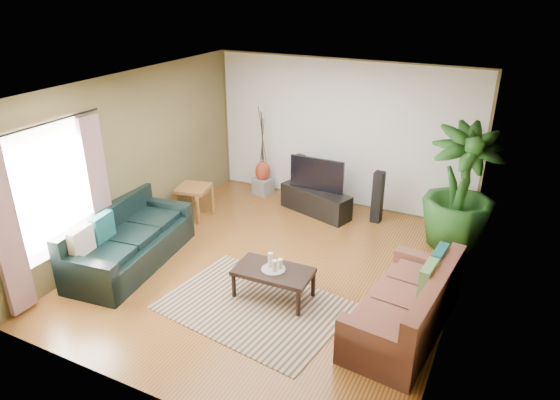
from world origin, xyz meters
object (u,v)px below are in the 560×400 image
Objects in this scene: speaker_right at (378,197)px; pedestal at (263,186)px; television at (317,174)px; sofa_left at (130,238)px; vase at (263,172)px; speaker_left at (299,179)px; side_table at (194,202)px; tv_stand at (316,201)px; sofa_right at (404,301)px; coffee_table at (273,283)px; potted_plant at (461,188)px.

pedestal is at bearing 178.15° from speaker_right.
television is 1.46m from pedestal.
sofa_left reaches higher than vase.
speaker_left is at bearing 176.60° from speaker_right.
sofa_left is at bearing -86.67° from side_table.
speaker_right is at bearing 22.76° from side_table.
television is 0.66m from speaker_left.
vase is (-1.29, 0.35, -0.28)m from television.
television is 2.25m from side_table.
sofa_left is 2.32× the size of speaker_left.
side_table reaches higher than tv_stand.
speaker_left is at bearing 147.01° from television.
sofa_right reaches higher than side_table.
sofa_left is at bearing -130.81° from speaker_right.
coffee_table is at bearing -79.36° from television.
sofa_right is 3.45m from tv_stand.
potted_plant is at bearing -3.31° from television.
sofa_right is at bearing -40.34° from pedestal.
sofa_left is 4.04m from sofa_right.
side_table is at bearing -117.55° from speaker_left.
coffee_table is 1.11× the size of speaker_right.
sofa_right is 3.01m from speaker_right.
tv_stand is at bearing -17.76° from speaker_left.
speaker_left reaches higher than tv_stand.
potted_plant is at bearing -179.02° from sofa_right.
side_table is at bearing -112.93° from vase.
side_table is at bearing -104.30° from sofa_right.
speaker_right is (1.10, 0.16, 0.24)m from tv_stand.
vase is (-3.52, 2.99, 0.05)m from sofa_right.
sofa_left is 3.28m from pedestal.
sofa_right is 2.57m from potted_plant.
potted_plant is at bearing -64.34° from sofa_left.
sofa_left reaches higher than side_table.
sofa_left is at bearing -122.05° from television.
pedestal is (-1.29, 0.37, -0.07)m from tv_stand.
vase is (-0.79, 0.02, 0.00)m from speaker_left.
side_table is (-4.36, -0.97, -0.70)m from potted_plant.
speaker_right reaches higher than tv_stand.
potted_plant is 3.81m from vase.
tv_stand is 1.48× the size of speaker_right.
sofa_right is 4.03m from speaker_left.
coffee_table is at bearing -33.50° from side_table.
potted_plant reaches higher than sofa_right.
coffee_table is 2.81m from television.
vase is 0.72× the size of side_table.
potted_plant is 3.43× the size of side_table.
sofa_right is 2.10× the size of speaker_right.
tv_stand is at bearing -39.31° from sofa_left.
tv_stand is 1.34m from pedestal.
tv_stand is at bearing -15.90° from vase.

